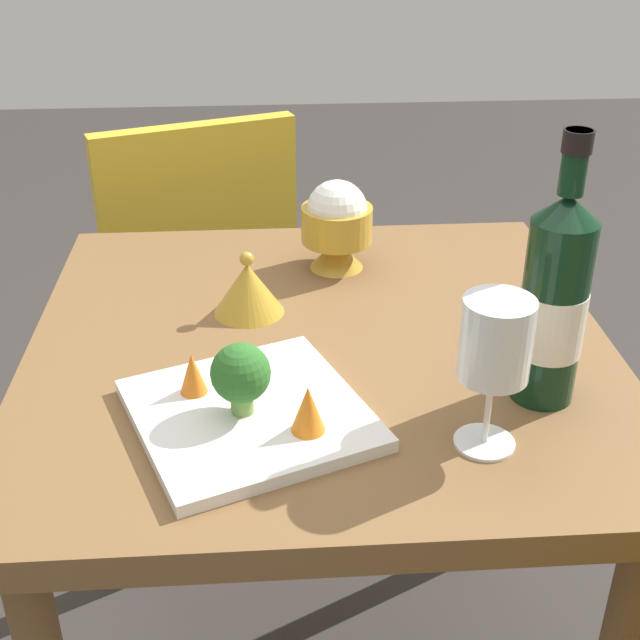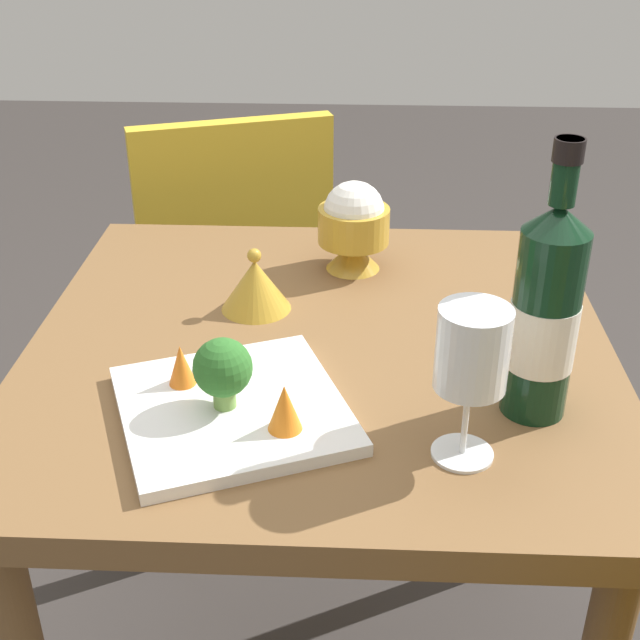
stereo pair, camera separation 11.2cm
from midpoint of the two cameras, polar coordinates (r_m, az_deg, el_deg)
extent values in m
cube|color=brown|center=(1.15, -2.80, -2.26)|extent=(0.78, 0.78, 0.04)
cylinder|color=brown|center=(1.65, -14.34, -7.52)|extent=(0.05, 0.05, 0.69)
cylinder|color=brown|center=(1.66, 8.70, -6.74)|extent=(0.05, 0.05, 0.69)
cube|color=gold|center=(1.98, -10.70, 2.59)|extent=(0.51, 0.51, 0.02)
cube|color=gold|center=(1.73, -9.91, 6.41)|extent=(0.39, 0.17, 0.40)
cylinder|color=black|center=(2.21, -15.50, -1.67)|extent=(0.03, 0.03, 0.43)
cylinder|color=black|center=(2.26, -7.05, 0.01)|extent=(0.03, 0.03, 0.43)
cylinder|color=black|center=(1.92, -13.82, -6.44)|extent=(0.03, 0.03, 0.43)
cylinder|color=black|center=(1.98, -4.17, -4.36)|extent=(0.03, 0.03, 0.43)
cylinder|color=black|center=(0.99, 12.24, 0.40)|extent=(0.07, 0.08, 0.23)
cone|color=black|center=(0.93, 13.04, 7.29)|extent=(0.07, 0.08, 0.03)
cylinder|color=black|center=(0.92, 13.39, 10.18)|extent=(0.03, 0.03, 0.07)
cylinder|color=black|center=(0.91, 13.56, 11.55)|extent=(0.03, 0.03, 0.02)
cylinder|color=silver|center=(0.99, 12.17, -0.17)|extent=(0.08, 0.08, 0.08)
cylinder|color=white|center=(0.95, 7.66, -8.27)|extent=(0.07, 0.07, 0.00)
cylinder|color=white|center=(0.93, 7.84, -6.07)|extent=(0.01, 0.01, 0.08)
cylinder|color=white|center=(0.88, 8.21, -1.39)|extent=(0.08, 0.08, 0.09)
cone|color=gold|center=(1.33, -1.31, 4.41)|extent=(0.08, 0.08, 0.04)
cylinder|color=gold|center=(1.31, -1.33, 6.41)|extent=(0.11, 0.11, 0.05)
sphere|color=white|center=(1.30, -1.34, 7.32)|extent=(0.09, 0.09, 0.09)
cone|color=gold|center=(1.20, -7.54, 2.06)|extent=(0.10, 0.10, 0.07)
sphere|color=gold|center=(1.18, -7.68, 4.03)|extent=(0.02, 0.02, 0.02)
cube|color=white|center=(0.99, -8.04, -6.41)|extent=(0.32, 0.32, 0.02)
cylinder|color=#729E4C|center=(0.97, -8.58, -5.52)|extent=(0.03, 0.03, 0.03)
sphere|color=#2D6B28|center=(0.95, -8.75, -3.64)|extent=(0.07, 0.07, 0.07)
cone|color=orange|center=(1.01, -11.73, -3.61)|extent=(0.03, 0.03, 0.05)
cone|color=orange|center=(0.92, -4.30, -6.09)|extent=(0.04, 0.04, 0.06)
camera|label=1|loc=(0.06, -92.86, -1.58)|focal=47.62mm
camera|label=2|loc=(0.06, 87.14, 1.58)|focal=47.62mm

